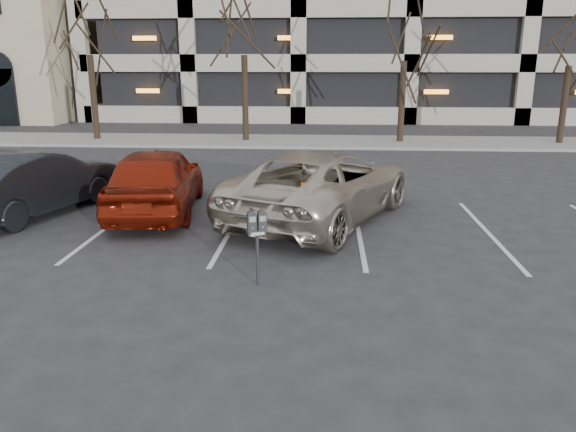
{
  "coord_description": "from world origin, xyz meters",
  "views": [
    {
      "loc": [
        0.64,
        -9.59,
        3.58
      ],
      "look_at": [
        0.03,
        -0.41,
        1.05
      ],
      "focal_mm": 35.0,
      "sensor_mm": 36.0,
      "label": 1
    }
  ],
  "objects_px": {
    "suv_silver": "(322,185)",
    "car_dark": "(34,182)",
    "tree_c": "(407,7)",
    "tree_d": "(575,15)",
    "parking_meter": "(257,229)",
    "car_red": "(156,180)"
  },
  "relations": [
    {
      "from": "tree_c",
      "to": "tree_d",
      "type": "relative_size",
      "value": 1.06
    },
    {
      "from": "tree_c",
      "to": "tree_d",
      "type": "distance_m",
      "value": 7.01
    },
    {
      "from": "parking_meter",
      "to": "car_red",
      "type": "distance_m",
      "value": 5.38
    },
    {
      "from": "tree_c",
      "to": "car_red",
      "type": "relative_size",
      "value": 1.67
    },
    {
      "from": "tree_d",
      "to": "car_red",
      "type": "height_order",
      "value": "tree_d"
    },
    {
      "from": "parking_meter",
      "to": "car_dark",
      "type": "xyz_separation_m",
      "value": [
        -5.91,
        4.17,
        -0.19
      ]
    },
    {
      "from": "tree_c",
      "to": "tree_d",
      "type": "bearing_deg",
      "value": 0.0
    },
    {
      "from": "tree_d",
      "to": "car_dark",
      "type": "distance_m",
      "value": 22.05
    },
    {
      "from": "tree_c",
      "to": "car_dark",
      "type": "xyz_separation_m",
      "value": [
        -10.35,
        -12.77,
        -5.03
      ]
    },
    {
      "from": "car_red",
      "to": "car_dark",
      "type": "height_order",
      "value": "car_red"
    },
    {
      "from": "tree_d",
      "to": "suv_silver",
      "type": "bearing_deg",
      "value": -129.13
    },
    {
      "from": "tree_d",
      "to": "car_dark",
      "type": "relative_size",
      "value": 1.62
    },
    {
      "from": "suv_silver",
      "to": "tree_c",
      "type": "bearing_deg",
      "value": -80.65
    },
    {
      "from": "tree_d",
      "to": "suv_silver",
      "type": "xyz_separation_m",
      "value": [
        -10.43,
        -12.82,
        -4.65
      ]
    },
    {
      "from": "tree_c",
      "to": "suv_silver",
      "type": "relative_size",
      "value": 1.24
    },
    {
      "from": "parking_meter",
      "to": "suv_silver",
      "type": "xyz_separation_m",
      "value": [
        1.01,
        4.13,
        -0.14
      ]
    },
    {
      "from": "parking_meter",
      "to": "car_dark",
      "type": "distance_m",
      "value": 7.24
    },
    {
      "from": "tree_d",
      "to": "suv_silver",
      "type": "distance_m",
      "value": 17.16
    },
    {
      "from": "tree_c",
      "to": "tree_d",
      "type": "xyz_separation_m",
      "value": [
        7.0,
        0.0,
        -0.33
      ]
    },
    {
      "from": "suv_silver",
      "to": "car_dark",
      "type": "relative_size",
      "value": 1.38
    },
    {
      "from": "suv_silver",
      "to": "car_dark",
      "type": "distance_m",
      "value": 6.92
    },
    {
      "from": "tree_c",
      "to": "parking_meter",
      "type": "relative_size",
      "value": 6.43
    }
  ]
}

